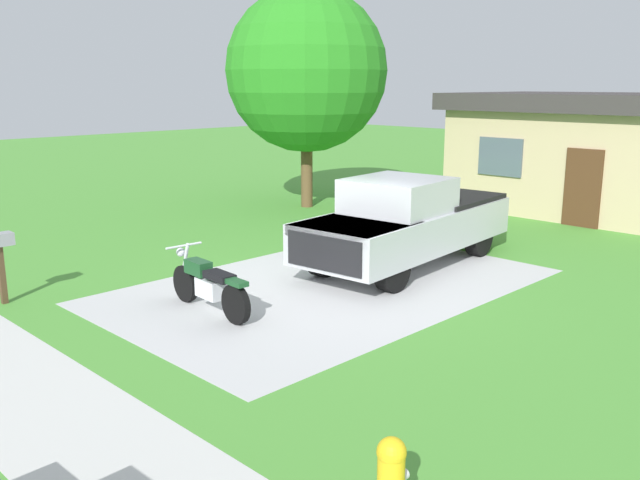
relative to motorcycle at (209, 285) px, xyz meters
The scene contains 7 objects.
ground_plane 2.59m from the motorcycle, 80.66° to the left, with size 80.00×80.00×0.00m, color #4C9536.
driveway_pad 2.59m from the motorcycle, 80.66° to the left, with size 5.35×8.38×0.01m, color #BCBCBC.
sidewalk_strip 3.54m from the motorcycle, 83.24° to the right, with size 36.00×1.80×0.01m, color silver.
motorcycle is the anchor object (origin of this frame).
pickup_truck 4.89m from the motorcycle, 84.38° to the left, with size 2.53×5.78×1.90m.
shade_tree 10.84m from the motorcycle, 126.60° to the left, with size 4.90×4.90×6.61m.
neighbor_house 13.92m from the motorcycle, 84.35° to the left, with size 9.60×5.60×3.50m.
Camera 1 is at (8.65, -8.95, 3.79)m, focal length 38.08 mm.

